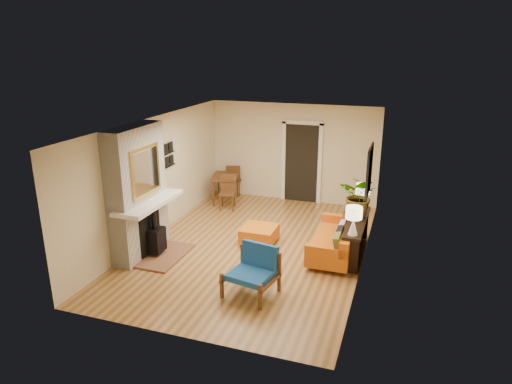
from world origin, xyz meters
TOP-DOWN VIEW (x-y plane):
  - room_shell at (0.60, 2.63)m, footprint 6.50×6.50m
  - fireplace at (-2.00, -1.00)m, footprint 1.09×1.68m
  - sofa at (1.72, 0.20)m, footprint 0.80×1.86m
  - ottoman at (0.06, 0.25)m, footprint 0.71×0.71m
  - blue_chair at (0.61, -1.70)m, footprint 0.91×0.90m
  - dining_table at (-1.58, 2.54)m, footprint 0.95×1.68m
  - console_table at (2.07, 0.35)m, footprint 0.34×1.85m
  - lamp_near at (2.07, -0.39)m, footprint 0.30×0.30m
  - lamp_far at (2.07, 1.10)m, footprint 0.30×0.30m
  - houseplant at (2.06, 0.65)m, footprint 0.91×0.84m

SIDE VIEW (x-z plane):
  - ottoman at x=0.06m, z-range 0.03..0.38m
  - sofa at x=1.72m, z-range -0.04..0.69m
  - blue_chair at x=0.61m, z-range 0.03..0.85m
  - console_table at x=2.07m, z-range 0.21..0.94m
  - dining_table at x=-1.58m, z-range 0.14..1.02m
  - lamp_near at x=2.07m, z-range 0.79..1.33m
  - lamp_far at x=2.07m, z-range 0.79..1.33m
  - houseplant at x=2.06m, z-range 0.73..1.57m
  - room_shell at x=0.60m, z-range -2.01..4.49m
  - fireplace at x=-2.00m, z-range -0.06..2.54m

